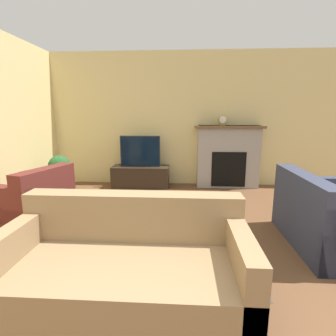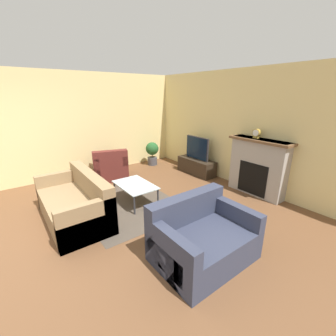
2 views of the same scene
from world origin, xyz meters
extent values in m
cube|color=beige|center=(0.00, 4.53, 1.35)|extent=(8.02, 0.06, 2.70)
cube|color=#4C4238|center=(-0.12, 1.78, 0.00)|extent=(2.15, 1.81, 0.00)
cube|color=#9E9993|center=(1.13, 4.34, 0.62)|extent=(1.22, 0.32, 1.25)
cube|color=black|center=(1.13, 4.18, 0.39)|extent=(0.67, 0.01, 0.70)
cube|color=brown|center=(1.13, 4.31, 1.22)|extent=(1.34, 0.38, 0.05)
cube|color=#2D2319|center=(-0.64, 4.21, 0.21)|extent=(1.15, 0.42, 0.42)
cube|color=#232328|center=(-0.64, 4.21, 0.73)|extent=(0.80, 0.05, 0.62)
cube|color=black|center=(-0.64, 4.18, 0.73)|extent=(0.76, 0.01, 0.58)
cube|color=#8C704C|center=(-0.18, 0.75, 0.21)|extent=(1.81, 0.88, 0.42)
cube|color=#8C704C|center=(-0.18, 1.10, 0.62)|extent=(1.81, 0.20, 0.40)
cube|color=#8C704C|center=(-1.02, 0.75, 0.33)|extent=(0.14, 0.88, 0.66)
cube|color=#8C704C|center=(0.65, 0.75, 0.33)|extent=(0.14, 0.88, 0.66)
cube|color=#33384C|center=(1.94, 1.88, 0.21)|extent=(0.94, 1.29, 0.42)
cube|color=#33384C|center=(1.57, 1.88, 0.62)|extent=(0.20, 1.29, 0.40)
cube|color=#33384C|center=(1.94, 2.46, 0.33)|extent=(0.94, 0.14, 0.66)
cube|color=#5B231E|center=(-1.78, 2.14, 0.21)|extent=(1.07, 1.05, 0.42)
cube|color=#5B231E|center=(-1.46, 2.04, 0.62)|extent=(0.44, 0.86, 0.40)
cube|color=#5B231E|center=(-1.68, 2.47, 0.33)|extent=(0.86, 0.38, 0.66)
cube|color=#5B231E|center=(-1.88, 1.80, 0.33)|extent=(0.86, 0.38, 0.66)
cylinder|color=#333338|center=(-0.55, 1.71, 0.19)|extent=(0.04, 0.04, 0.37)
cylinder|color=#333338|center=(0.32, 1.71, 0.19)|extent=(0.04, 0.04, 0.37)
cylinder|color=#333338|center=(-0.55, 2.24, 0.19)|extent=(0.04, 0.04, 0.37)
cylinder|color=#333338|center=(0.32, 2.24, 0.19)|extent=(0.04, 0.04, 0.37)
cube|color=silver|center=(-0.12, 1.97, 0.38)|extent=(0.95, 0.61, 0.02)
cylinder|color=#47474C|center=(-2.07, 3.66, 0.12)|extent=(0.30, 0.30, 0.24)
cylinder|color=#4C3823|center=(-2.07, 3.66, 0.30)|extent=(0.03, 0.03, 0.12)
sphere|color=#235628|center=(-2.07, 3.66, 0.52)|extent=(0.40, 0.40, 0.40)
cube|color=#B79338|center=(0.99, 4.34, 1.26)|extent=(0.12, 0.07, 0.03)
cylinder|color=#B79338|center=(0.99, 4.34, 1.36)|extent=(0.17, 0.07, 0.17)
cylinder|color=white|center=(0.99, 4.30, 1.36)|extent=(0.14, 0.00, 0.14)
camera|label=1|loc=(0.24, -0.97, 1.47)|focal=28.00mm
camera|label=2|loc=(3.67, -0.03, 2.16)|focal=24.00mm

